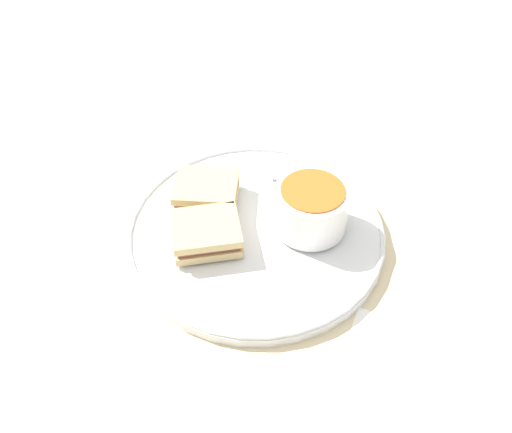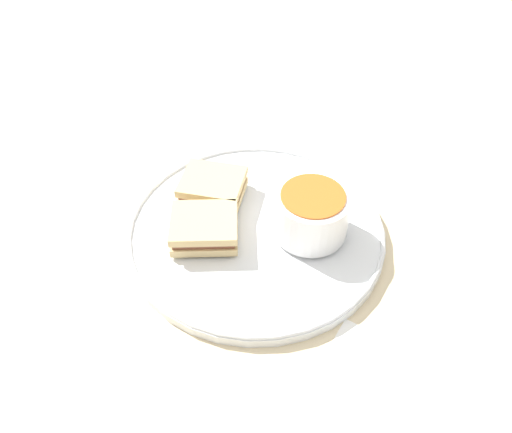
{
  "view_description": "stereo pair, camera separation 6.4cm",
  "coord_description": "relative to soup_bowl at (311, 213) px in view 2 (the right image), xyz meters",
  "views": [
    {
      "loc": [
        -0.05,
        0.45,
        0.49
      ],
      "look_at": [
        0.0,
        0.0,
        0.03
      ],
      "focal_mm": 35.0,
      "sensor_mm": 36.0,
      "label": 1
    },
    {
      "loc": [
        -0.11,
        0.43,
        0.49
      ],
      "look_at": [
        0.0,
        0.0,
        0.03
      ],
      "focal_mm": 35.0,
      "sensor_mm": 36.0,
      "label": 2
    }
  ],
  "objects": [
    {
      "name": "sandwich_half_near",
      "position": [
        0.14,
        -0.03,
        -0.02
      ],
      "size": [
        0.09,
        0.07,
        0.03
      ],
      "rotation": [
        0.0,
        0.0,
        6.32
      ],
      "color": "#DBBC7F",
      "rests_on": "plate"
    },
    {
      "name": "ground_plane",
      "position": [
        0.07,
        0.01,
        -0.05
      ],
      "size": [
        2.4,
        2.4,
        0.0
      ],
      "primitive_type": "plane",
      "color": "beige"
    },
    {
      "name": "spoon",
      "position": [
        0.04,
        -0.09,
        -0.03
      ],
      "size": [
        0.1,
        0.05,
        0.01
      ],
      "rotation": [
        0.0,
        0.0,
        12.18
      ],
      "color": "silver",
      "rests_on": "plate"
    },
    {
      "name": "soup_bowl",
      "position": [
        0.0,
        0.0,
        0.0
      ],
      "size": [
        0.1,
        0.1,
        0.06
      ],
      "color": "white",
      "rests_on": "plate"
    },
    {
      "name": "sandwich_half_far",
      "position": [
        0.13,
        0.04,
        -0.02
      ],
      "size": [
        0.1,
        0.09,
        0.03
      ],
      "rotation": [
        0.0,
        0.0,
        6.57
      ],
      "color": "#DBBC7F",
      "rests_on": "plate"
    },
    {
      "name": "plate",
      "position": [
        0.07,
        0.01,
        -0.04
      ],
      "size": [
        0.34,
        0.34,
        0.02
      ],
      "color": "white",
      "rests_on": "ground_plane"
    }
  ]
}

